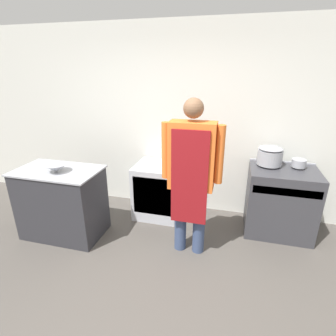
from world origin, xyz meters
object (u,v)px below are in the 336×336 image
object	(u,v)px
stove	(280,201)
sauce_pot	(299,163)
fridge_unit	(158,190)
person_cook	(191,170)
stock_pot	(270,155)
mixing_bowl	(56,168)

from	to	relation	value
stove	sauce_pot	size ratio (longest dim) A/B	5.21
fridge_unit	sauce_pot	distance (m)	1.93
person_cook	stock_pot	world-z (taller)	person_cook
stove	fridge_unit	distance (m)	1.68
person_cook	mixing_bowl	world-z (taller)	person_cook
person_cook	stock_pot	size ratio (longest dim) A/B	5.85
stove	person_cook	size ratio (longest dim) A/B	0.50
mixing_bowl	stock_pot	size ratio (longest dim) A/B	0.85
stove	person_cook	bearing A→B (deg)	-146.98
person_cook	sauce_pot	xyz separation A→B (m)	(1.24, 0.81, -0.09)
person_cook	sauce_pot	bearing A→B (deg)	33.10
person_cook	mixing_bowl	xyz separation A→B (m)	(-1.63, -0.13, -0.09)
stove	sauce_pot	world-z (taller)	sauce_pot
fridge_unit	sauce_pot	xyz separation A→B (m)	(1.85, 0.08, 0.56)
fridge_unit	mixing_bowl	xyz separation A→B (m)	(-1.02, -0.86, 0.56)
fridge_unit	stock_pot	size ratio (longest dim) A/B	2.54
mixing_bowl	stove	bearing A→B (deg)	17.02
stove	mixing_bowl	world-z (taller)	mixing_bowl
mixing_bowl	sauce_pot	bearing A→B (deg)	18.11
stove	sauce_pot	distance (m)	0.55
stove	person_cook	world-z (taller)	person_cook
fridge_unit	sauce_pot	size ratio (longest dim) A/B	4.52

